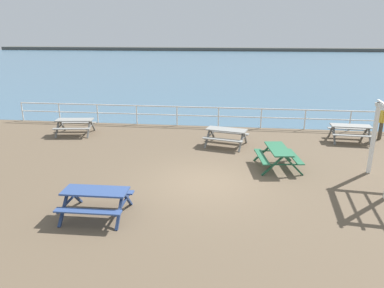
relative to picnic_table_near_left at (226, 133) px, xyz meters
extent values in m
cube|color=brown|center=(-0.54, -4.34, -0.68)|extent=(30.00, 24.00, 0.20)
cube|color=#476B84|center=(-0.54, 48.41, -0.58)|extent=(142.00, 90.00, 0.01)
cube|color=#4C4C47|center=(-0.54, 91.41, -0.58)|extent=(142.00, 6.00, 1.80)
cube|color=white|center=(-0.54, 3.41, 0.47)|extent=(23.00, 0.06, 0.06)
cube|color=white|center=(-0.54, 3.41, -0.01)|extent=(23.00, 0.05, 0.05)
cylinder|color=white|center=(-12.04, 3.41, -0.06)|extent=(0.07, 0.07, 1.05)
cylinder|color=white|center=(-9.74, 3.41, -0.06)|extent=(0.07, 0.07, 1.05)
cylinder|color=white|center=(-7.44, 3.41, -0.06)|extent=(0.07, 0.07, 1.05)
cylinder|color=white|center=(-5.14, 3.41, -0.06)|extent=(0.07, 0.07, 1.05)
cylinder|color=white|center=(-2.84, 3.41, -0.06)|extent=(0.07, 0.07, 1.05)
cylinder|color=white|center=(-0.54, 3.41, -0.06)|extent=(0.07, 0.07, 1.05)
cylinder|color=white|center=(1.76, 3.41, -0.06)|extent=(0.07, 0.07, 1.05)
cylinder|color=white|center=(4.06, 3.41, -0.06)|extent=(0.07, 0.07, 1.05)
cylinder|color=white|center=(6.36, 3.41, -0.06)|extent=(0.07, 0.07, 1.05)
cube|color=gray|center=(0.00, 0.00, 0.17)|extent=(1.91, 1.10, 0.05)
cube|color=gray|center=(0.15, 0.60, -0.13)|extent=(1.81, 0.68, 0.04)
cube|color=gray|center=(-0.15, -0.60, -0.13)|extent=(1.81, 0.68, 0.04)
cube|color=slate|center=(0.85, 0.18, -0.21)|extent=(0.26, 0.79, 0.79)
cube|color=slate|center=(0.67, -0.55, -0.21)|extent=(0.26, 0.79, 0.79)
cube|color=slate|center=(0.76, -0.18, -0.16)|extent=(0.41, 1.47, 0.04)
cube|color=slate|center=(-0.67, 0.55, -0.21)|extent=(0.26, 0.79, 0.79)
cube|color=slate|center=(-0.85, -0.18, -0.21)|extent=(0.26, 0.79, 0.79)
cube|color=slate|center=(-0.76, 0.18, -0.16)|extent=(0.41, 1.47, 0.04)
cube|color=gray|center=(-7.67, 0.95, 0.17)|extent=(1.88, 0.95, 0.05)
cube|color=gray|center=(-7.76, 1.56, -0.13)|extent=(1.82, 0.51, 0.04)
cube|color=gray|center=(-7.58, 0.34, -0.13)|extent=(1.82, 0.51, 0.04)
cube|color=slate|center=(-6.95, 1.43, -0.21)|extent=(0.19, 0.80, 0.79)
cube|color=slate|center=(-6.85, 0.69, -0.21)|extent=(0.19, 0.80, 0.79)
cube|color=slate|center=(-6.90, 1.06, -0.16)|extent=(0.27, 1.49, 0.04)
cube|color=slate|center=(-8.50, 1.21, -0.21)|extent=(0.19, 0.80, 0.79)
cube|color=slate|center=(-8.39, 0.47, -0.21)|extent=(0.19, 0.80, 0.79)
cube|color=slate|center=(-8.44, 0.84, -0.16)|extent=(0.27, 1.49, 0.04)
cube|color=#334C84|center=(-3.39, -7.01, 0.17)|extent=(1.82, 0.74, 0.05)
cube|color=#334C84|center=(-3.41, -6.39, -0.13)|extent=(1.81, 0.30, 0.04)
cube|color=#334C84|center=(-3.38, -7.63, -0.13)|extent=(1.81, 0.30, 0.04)
cube|color=navy|center=(-2.62, -6.61, -0.21)|extent=(0.10, 0.79, 0.79)
cube|color=navy|center=(-2.60, -7.36, -0.21)|extent=(0.10, 0.79, 0.79)
cube|color=navy|center=(-2.61, -6.99, -0.16)|extent=(0.10, 1.50, 0.04)
cube|color=navy|center=(-4.18, -6.65, -0.21)|extent=(0.10, 0.79, 0.79)
cube|color=navy|center=(-4.16, -7.40, -0.21)|extent=(0.10, 0.79, 0.79)
cube|color=navy|center=(-4.17, -7.03, -0.16)|extent=(0.10, 1.50, 0.04)
cube|color=#286B47|center=(2.04, -2.57, 0.17)|extent=(0.95, 1.88, 0.05)
cube|color=#286B47|center=(1.43, -2.65, -0.13)|extent=(0.51, 1.82, 0.04)
cube|color=#286B47|center=(2.65, -2.48, -0.13)|extent=(0.51, 1.82, 0.04)
cube|color=#1E5035|center=(1.56, -1.85, -0.21)|extent=(0.80, 0.19, 0.79)
cube|color=#1E5035|center=(2.30, -1.74, -0.21)|extent=(0.80, 0.19, 0.79)
cube|color=#1E5035|center=(1.93, -1.79, -0.16)|extent=(1.49, 0.27, 0.04)
cube|color=#1E5035|center=(1.78, -3.39, -0.21)|extent=(0.80, 0.19, 0.79)
cube|color=#1E5035|center=(2.52, -3.29, -0.21)|extent=(0.80, 0.19, 0.79)
cube|color=#1E5035|center=(2.15, -3.34, -0.16)|extent=(1.49, 0.27, 0.04)
cube|color=gray|center=(5.80, 1.42, 0.17)|extent=(1.84, 0.80, 0.05)
cube|color=gray|center=(5.83, 2.04, -0.13)|extent=(1.81, 0.36, 0.04)
cube|color=gray|center=(5.76, 0.80, -0.13)|extent=(1.81, 0.36, 0.04)
cube|color=slate|center=(6.60, 1.75, -0.21)|extent=(0.12, 0.80, 0.79)
cube|color=slate|center=(6.56, 1.00, -0.21)|extent=(0.12, 0.80, 0.79)
cube|color=slate|center=(6.58, 1.37, -0.16)|extent=(0.14, 1.50, 0.04)
cube|color=slate|center=(5.04, 1.84, -0.21)|extent=(0.12, 0.80, 0.79)
cube|color=slate|center=(5.00, 1.09, -0.21)|extent=(0.12, 0.80, 0.79)
cube|color=slate|center=(5.02, 1.46, -0.16)|extent=(0.14, 1.50, 0.04)
cylinder|color=#4C4233|center=(7.29, 1.83, -0.16)|extent=(0.14, 0.14, 0.85)
cylinder|color=#4C4233|center=(7.39, 1.98, -0.16)|extent=(0.14, 0.14, 0.85)
cube|color=gold|center=(7.34, 1.91, 0.56)|extent=(0.37, 0.40, 0.58)
cylinder|color=gold|center=(7.22, 1.72, 0.58)|extent=(0.09, 0.09, 0.52)
cylinder|color=gold|center=(7.45, 2.09, 0.58)|extent=(0.09, 0.09, 0.52)
sphere|color=brown|center=(7.34, 1.91, 0.96)|extent=(0.23, 0.23, 0.23)
cube|color=white|center=(5.33, -2.66, 0.67)|extent=(0.12, 0.12, 2.50)
camera|label=1|loc=(0.39, -15.57, 4.35)|focal=33.17mm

